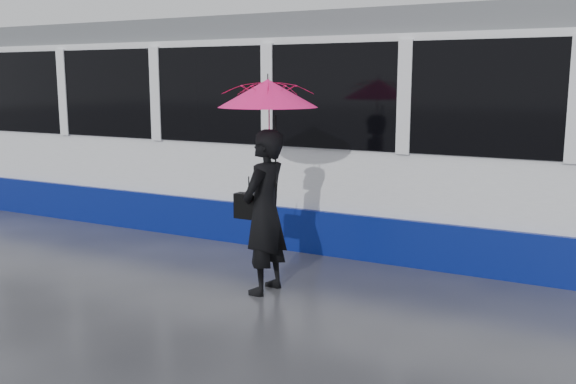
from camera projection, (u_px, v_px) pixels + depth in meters
The scene contains 6 objects.
ground at pixel (326, 287), 7.61m from camera, with size 90.00×90.00×0.00m, color #29292E.
rails at pixel (394, 240), 9.78m from camera, with size 34.00×1.51×0.02m.
tram at pixel (464, 136), 9.05m from camera, with size 26.00×2.56×3.35m.
woman at pixel (265, 212), 7.28m from camera, with size 0.69×0.45×1.88m, color black.
umbrella at pixel (268, 113), 7.06m from camera, with size 1.14×1.14×1.27m.
handbag at pixel (249, 206), 7.39m from camera, with size 0.34×0.15×0.47m.
Camera 1 is at (3.02, -6.66, 2.43)m, focal length 40.00 mm.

